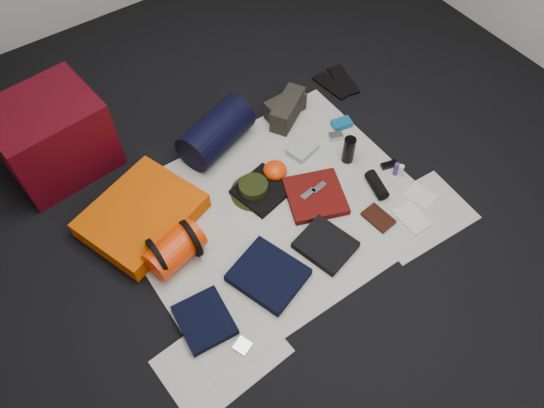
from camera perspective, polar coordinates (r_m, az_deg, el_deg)
floor at (r=3.04m, az=0.34°, el=-0.78°), size 4.50×4.50×0.02m
newspaper_mat at (r=3.03m, az=0.34°, el=-0.64°), size 1.60×1.30×0.01m
newspaper_sheet_front_left at (r=2.65m, az=-5.40°, el=-16.00°), size 0.61×0.44×0.00m
newspaper_sheet_front_right at (r=3.12m, az=15.55°, el=-1.19°), size 0.60×0.43×0.00m
red_cabinet at (r=3.31m, az=-22.52°, el=6.69°), size 0.62×0.53×0.48m
sleeping_pad at (r=3.03m, az=-13.82°, el=-1.17°), size 0.73×0.66×0.11m
stuff_sack at (r=2.83m, az=-10.41°, el=-4.85°), size 0.34×0.25×0.18m
sack_strap_left at (r=2.80m, az=-12.24°, el=-5.65°), size 0.02×0.22×0.22m
sack_strap_right at (r=2.83m, az=-8.70°, el=-3.69°), size 0.02×0.22×0.22m
navy_duffel at (r=3.25m, az=-6.03°, el=7.66°), size 0.52×0.38×0.25m
boonie_brim at (r=3.10m, az=-1.99°, el=1.28°), size 0.36×0.36×0.01m
boonie_crown at (r=3.06m, az=-2.01°, el=1.74°), size 0.17×0.17×0.07m
hiking_boot_left at (r=3.43m, az=1.70°, el=10.13°), size 0.33×0.26×0.16m
hiking_boot_right at (r=3.47m, az=1.43°, el=10.50°), size 0.28×0.11×0.14m
flip_flop_left at (r=3.73m, az=6.45°, el=12.53°), size 0.14×0.30×0.02m
flip_flop_right at (r=3.77m, az=7.66°, el=13.03°), size 0.17×0.31×0.02m
trousers_navy_a at (r=2.70m, az=-7.27°, el=-12.28°), size 0.27×0.30×0.04m
trousers_navy_b at (r=2.78m, az=-0.40°, el=-7.64°), size 0.40×0.43×0.05m
trousers_charcoal at (r=2.89m, az=5.77°, el=-4.40°), size 0.31×0.34×0.04m
black_tshirt at (r=3.09m, az=-1.03°, el=1.52°), size 0.34×0.33×0.03m
red_shirt at (r=3.07m, az=4.69°, el=0.88°), size 0.41×0.41×0.04m
orange_stuff_sack at (r=3.14m, az=0.33°, el=3.64°), size 0.15×0.15×0.09m
first_aid_pouch at (r=3.28m, az=3.29°, el=5.91°), size 0.20×0.17×0.04m
water_bottle at (r=3.22m, az=8.26°, el=5.79°), size 0.07×0.07×0.18m
speaker at (r=3.15m, az=11.20°, el=2.03°), size 0.11×0.20×0.07m
compact_camera at (r=3.38m, az=6.86°, el=7.24°), size 0.10×0.08×0.03m
cyan_case at (r=3.45m, az=7.49°, el=8.57°), size 0.14×0.10×0.04m
toiletry_purple at (r=3.23m, az=13.21°, el=3.68°), size 0.03×0.03×0.09m
toiletry_clear at (r=3.23m, az=13.65°, el=3.48°), size 0.04×0.04×0.09m
paperback_book at (r=3.04m, az=11.36°, el=-1.48°), size 0.13×0.18×0.02m
map_booklet at (r=3.09m, az=14.81°, el=-1.44°), size 0.14×0.20×0.01m
map_printout at (r=3.20m, az=15.68°, el=0.88°), size 0.16×0.19×0.01m
sunglasses at (r=3.29m, az=12.49°, el=4.14°), size 0.11×0.07×0.03m
key_cluster at (r=2.65m, az=-3.19°, el=-14.99°), size 0.10×0.10×0.01m
tape_roll at (r=3.09m, az=-1.05°, el=2.41°), size 0.05×0.05×0.04m
energy_bar_a at (r=3.04m, az=3.90°, el=1.09°), size 0.10×0.05×0.01m
energy_bar_b at (r=3.07m, az=5.08°, el=1.78°), size 0.10×0.05×0.01m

